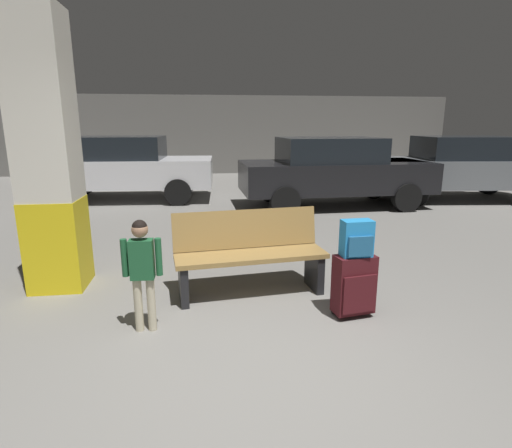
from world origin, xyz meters
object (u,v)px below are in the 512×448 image
at_px(backpack_bright, 357,239).
at_px(suitcase, 354,285).
at_px(parked_car_side, 459,166).
at_px(child, 142,264).
at_px(structural_pillar, 48,156).
at_px(bench, 250,254).
at_px(parked_car_near, 333,170).
at_px(parked_car_far, 124,167).

bearing_deg(backpack_bright, suitcase, 34.53).
relative_size(backpack_bright, parked_car_side, 0.08).
height_order(backpack_bright, child, child).
bearing_deg(backpack_bright, structural_pillar, 158.82).
height_order(backpack_bright, parked_car_side, parked_car_side).
bearing_deg(parked_car_side, suitcase, -129.69).
xyz_separation_m(structural_pillar, parked_car_side, (7.73, 4.52, -0.66)).
bearing_deg(bench, child, -144.39).
xyz_separation_m(backpack_bright, parked_car_near, (1.47, 5.27, 0.03)).
relative_size(suitcase, parked_car_side, 0.14).
relative_size(parked_car_far, parked_car_near, 1.01).
distance_m(child, parked_car_near, 6.29).
distance_m(child, parked_car_side, 8.76).
bearing_deg(parked_car_far, suitcase, -64.15).
xyz_separation_m(parked_car_side, parked_car_near, (-3.25, -0.41, 0.00)).
xyz_separation_m(bench, parked_car_far, (-2.33, 5.99, 0.36)).
height_order(bench, child, child).
bearing_deg(parked_car_side, child, -139.35).
distance_m(structural_pillar, child, 1.81).
bearing_deg(structural_pillar, child, -47.85).
bearing_deg(bench, suitcase, -37.58).
bearing_deg(parked_car_side, backpack_bright, -129.69).
bearing_deg(bench, structural_pillar, 167.55).
height_order(child, parked_car_side, parked_car_side).
bearing_deg(parked_car_near, parked_car_far, 163.15).
relative_size(structural_pillar, parked_car_near, 0.71).
xyz_separation_m(parked_car_far, parked_car_near, (4.71, -1.43, 0.00)).
height_order(structural_pillar, parked_car_near, structural_pillar).
relative_size(parked_car_far, parked_car_side, 0.98).
distance_m(bench, backpack_bright, 1.20).
relative_size(bench, parked_car_near, 0.40).
xyz_separation_m(structural_pillar, parked_car_far, (-0.23, 5.53, -0.66)).
relative_size(structural_pillar, suitcase, 4.89).
height_order(suitcase, parked_car_far, parked_car_far).
distance_m(bench, suitcase, 1.16).
bearing_deg(suitcase, child, -179.23).
relative_size(child, parked_car_far, 0.24).
xyz_separation_m(structural_pillar, suitcase, (3.01, -1.17, -1.14)).
bearing_deg(structural_pillar, parked_car_side, 30.31).
bearing_deg(child, structural_pillar, 132.15).
bearing_deg(backpack_bright, parked_car_near, 74.41).
xyz_separation_m(suitcase, parked_car_side, (4.72, 5.68, 0.48)).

